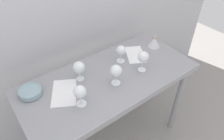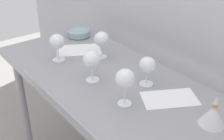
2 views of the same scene
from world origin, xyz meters
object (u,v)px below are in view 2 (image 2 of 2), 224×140
at_px(wine_glass_near_left, 57,42).
at_px(wine_glass_near_right, 125,80).
at_px(tasting_bowl, 79,33).
at_px(wine_glass_near_center, 91,60).
at_px(tasting_sheet_upper, 79,50).
at_px(wine_glass_far_right, 147,66).
at_px(wine_glass_far_left, 102,40).
at_px(tasting_sheet_lower, 170,98).
at_px(decanter_funnel, 213,115).

bearing_deg(wine_glass_near_left, wine_glass_near_right, 1.95).
bearing_deg(tasting_bowl, wine_glass_near_center, -25.70).
height_order(wine_glass_near_center, tasting_sheet_upper, wine_glass_near_center).
bearing_deg(wine_glass_far_right, wine_glass_near_center, -136.61).
distance_m(wine_glass_near_left, tasting_sheet_upper, 0.20).
xyz_separation_m(wine_glass_near_center, wine_glass_near_right, (0.27, -0.00, 0.01)).
xyz_separation_m(wine_glass_far_right, wine_glass_near_center, (-0.20, -0.19, 0.01)).
bearing_deg(wine_glass_far_right, wine_glass_near_left, -157.12).
bearing_deg(wine_glass_far_left, tasting_sheet_lower, -1.40).
bearing_deg(wine_glass_near_left, tasting_sheet_upper, 105.48).
xyz_separation_m(wine_glass_near_center, decanter_funnel, (0.59, 0.19, -0.07)).
bearing_deg(wine_glass_far_right, tasting_sheet_upper, -174.88).
height_order(tasting_sheet_upper, tasting_bowl, tasting_bowl).
bearing_deg(wine_glass_near_center, wine_glass_near_right, -0.95).
relative_size(wine_glass_near_right, tasting_bowl, 1.10).
bearing_deg(wine_glass_near_left, wine_glass_far_left, 61.53).
bearing_deg(wine_glass_far_left, tasting_sheet_upper, -160.82).
height_order(wine_glass_near_right, decanter_funnel, wine_glass_near_right).
distance_m(wine_glass_near_right, decanter_funnel, 0.39).
height_order(wine_glass_near_right, tasting_sheet_lower, wine_glass_near_right).
bearing_deg(wine_glass_far_right, tasting_sheet_lower, -1.80).
relative_size(wine_glass_near_right, tasting_sheet_upper, 0.65).
bearing_deg(tasting_sheet_lower, wine_glass_near_left, -133.12).
bearing_deg(tasting_sheet_upper, decanter_funnel, 32.36).
bearing_deg(wine_glass_near_right, decanter_funnel, 30.25).
distance_m(wine_glass_far_left, tasting_sheet_upper, 0.21).
relative_size(wine_glass_near_center, tasting_bowl, 1.03).
bearing_deg(wine_glass_near_left, wine_glass_near_center, 4.45).
xyz_separation_m(wine_glass_far_right, wine_glass_near_left, (-0.51, -0.21, 0.01)).
distance_m(tasting_sheet_upper, tasting_sheet_lower, 0.72).
xyz_separation_m(wine_glass_far_left, tasting_bowl, (-0.36, 0.06, -0.08)).
distance_m(tasting_sheet_lower, tasting_bowl, 0.92).
height_order(wine_glass_far_right, tasting_sheet_upper, wine_glass_far_right).
height_order(tasting_sheet_upper, tasting_sheet_lower, same).
relative_size(tasting_sheet_upper, tasting_sheet_lower, 1.06).
relative_size(tasting_sheet_upper, decanter_funnel, 2.02).
distance_m(wine_glass_far_right, decanter_funnel, 0.39).
bearing_deg(tasting_sheet_lower, tasting_bowl, -155.39).
bearing_deg(wine_glass_near_right, wine_glass_near_left, -178.05).
bearing_deg(wine_glass_near_left, tasting_bowl, 129.97).
xyz_separation_m(wine_glass_near_left, tasting_bowl, (-0.24, 0.29, -0.09)).
bearing_deg(tasting_bowl, decanter_funnel, -3.91).
bearing_deg(wine_glass_far_right, wine_glass_far_left, 178.77).
bearing_deg(wine_glass_far_left, wine_glass_far_right, -1.23).
xyz_separation_m(wine_glass_near_left, tasting_sheet_lower, (0.67, 0.21, -0.11)).
height_order(wine_glass_near_left, decanter_funnel, wine_glass_near_left).
xyz_separation_m(wine_glass_near_right, tasting_bowl, (-0.81, 0.27, -0.10)).
relative_size(tasting_sheet_lower, decanter_funnel, 1.91).
height_order(wine_glass_near_center, wine_glass_near_left, wine_glass_near_center).
bearing_deg(decanter_funnel, tasting_sheet_upper, -177.30).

